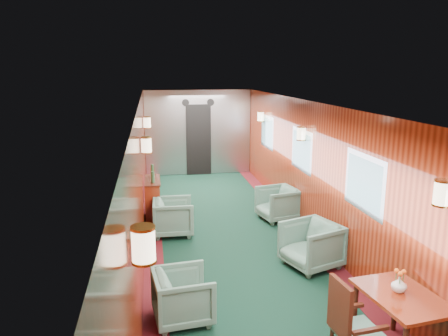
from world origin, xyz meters
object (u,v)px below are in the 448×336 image
object	(u,v)px
side_chair	(349,323)
armchair_right_far	(278,204)
armchair_left_far	(173,217)
armchair_right_near	(311,245)
dining_table	(401,305)
armchair_left_near	(183,296)
credenza	(153,200)

from	to	relation	value
side_chair	armchair_right_far	world-z (taller)	side_chair
armchair_left_far	armchair_right_near	size ratio (longest dim) A/B	0.95
dining_table	armchair_left_near	xyz separation A→B (m)	(-2.16, 1.05, -0.28)
dining_table	credenza	xyz separation A→B (m)	(-2.49, 4.67, -0.16)
armchair_left_far	armchair_right_far	size ratio (longest dim) A/B	1.00
credenza	armchair_right_near	xyz separation A→B (m)	(2.35, -2.47, -0.09)
side_chair	armchair_left_near	world-z (taller)	side_chair
armchair_left_near	armchair_right_far	bearing A→B (deg)	-39.62
dining_table	credenza	size ratio (longest dim) A/B	0.90
credenza	armchair_left_far	world-z (taller)	credenza
dining_table	side_chair	size ratio (longest dim) A/B	1.03
armchair_left_far	armchair_right_near	xyz separation A→B (m)	(1.99, -1.70, 0.02)
credenza	armchair_right_near	world-z (taller)	credenza
armchair_left_far	credenza	bearing A→B (deg)	26.55
armchair_left_far	armchair_right_far	world-z (taller)	same
credenza	dining_table	bearing A→B (deg)	-61.96
dining_table	armchair_right_near	bearing A→B (deg)	86.50
armchair_right_near	armchair_right_far	xyz separation A→B (m)	(0.11, 2.16, -0.02)
dining_table	credenza	bearing A→B (deg)	111.05
side_chair	armchair_left_far	xyz separation A→B (m)	(-1.50, 4.02, -0.20)
armchair_right_near	armchair_left_near	bearing A→B (deg)	-80.04
side_chair	armchair_right_near	world-z (taller)	side_chair
armchair_left_near	armchair_left_far	xyz separation A→B (m)	(0.04, 2.84, 0.02)
armchair_right_near	armchair_right_far	bearing A→B (deg)	157.66
armchair_left_far	side_chair	bearing A→B (deg)	-158.25
armchair_left_near	armchair_right_far	xyz separation A→B (m)	(2.14, 3.30, 0.02)
dining_table	armchair_right_near	xyz separation A→B (m)	(-0.13, 2.19, -0.25)
dining_table	armchair_left_far	distance (m)	4.45
side_chair	credenza	world-z (taller)	credenza
armchair_left_near	credenza	bearing A→B (deg)	-1.54
credenza	armchair_right_far	xyz separation A→B (m)	(2.46, -0.31, -0.11)
dining_table	armchair_left_far	xyz separation A→B (m)	(-2.12, 3.90, -0.27)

